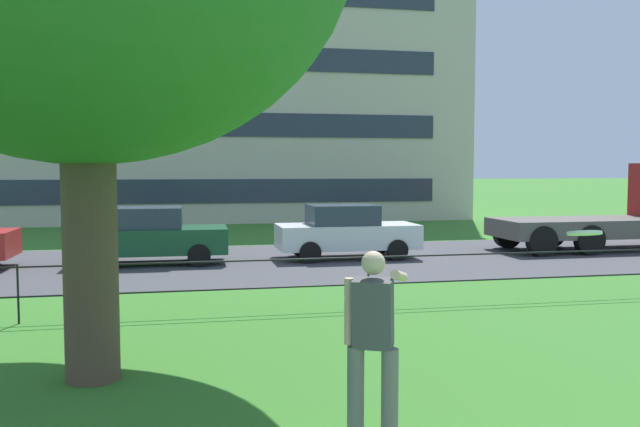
% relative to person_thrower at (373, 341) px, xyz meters
% --- Properties ---
extents(street_strip, '(80.00, 7.83, 0.01)m').
position_rel_person_thrower_xyz_m(street_strip, '(1.63, 12.26, -0.99)').
color(street_strip, '#424247').
rests_on(street_strip, ground).
extents(park_fence, '(36.24, 0.04, 1.00)m').
position_rel_person_thrower_xyz_m(park_fence, '(1.63, 5.85, -0.31)').
color(park_fence, black).
rests_on(park_fence, ground).
extents(person_thrower, '(0.74, 0.69, 1.83)m').
position_rel_person_thrower_xyz_m(person_thrower, '(0.00, 0.00, 0.00)').
color(person_thrower, slate).
rests_on(person_thrower, ground).
extents(frisbee, '(0.32, 0.32, 0.07)m').
position_rel_person_thrower_xyz_m(frisbee, '(1.45, -1.05, 1.08)').
color(frisbee, white).
extents(car_dark_green_center, '(4.02, 1.86, 1.54)m').
position_rel_person_thrower_xyz_m(car_dark_green_center, '(-2.57, 12.52, -0.21)').
color(car_dark_green_center, '#194C2D').
rests_on(car_dark_green_center, ground).
extents(car_white_right, '(4.00, 1.82, 1.54)m').
position_rel_person_thrower_xyz_m(car_white_right, '(2.86, 12.54, -0.21)').
color(car_white_right, silver).
rests_on(car_white_right, ground).
extents(flatbed_truck_far_left, '(7.31, 2.44, 2.75)m').
position_rel_person_thrower_xyz_m(flatbed_truck_far_left, '(12.59, 12.79, 0.22)').
color(flatbed_truck_far_left, '#B22323').
rests_on(flatbed_truck_far_left, ground).
extents(apartment_building_background, '(27.58, 15.42, 15.69)m').
position_rel_person_thrower_xyz_m(apartment_building_background, '(-1.17, 32.51, 6.86)').
color(apartment_building_background, beige).
rests_on(apartment_building_background, ground).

